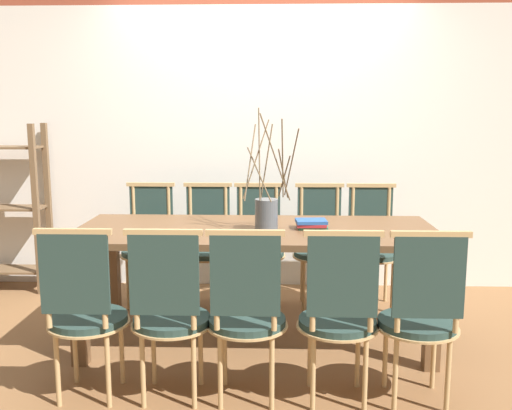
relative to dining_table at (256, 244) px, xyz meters
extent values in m
plane|color=brown|center=(0.00, 0.00, -0.66)|extent=(16.00, 16.00, 0.00)
cube|color=silver|center=(0.00, 1.30, 0.52)|extent=(12.00, 0.06, 2.36)
cube|color=brown|center=(0.00, 0.00, 0.08)|extent=(2.29, 0.93, 0.04)
cube|color=brown|center=(-1.04, -0.36, -0.30)|extent=(0.09, 0.09, 0.73)
cube|color=brown|center=(1.04, -0.36, -0.30)|extent=(0.09, 0.09, 0.73)
cube|color=brown|center=(-1.04, 0.36, -0.30)|extent=(0.09, 0.09, 0.73)
cube|color=brown|center=(1.04, 0.36, -0.30)|extent=(0.09, 0.09, 0.73)
cylinder|color=#233833|center=(-0.86, -0.72, -0.24)|extent=(0.40, 0.40, 0.04)
cylinder|color=tan|center=(-0.86, -0.72, -0.26)|extent=(0.43, 0.43, 0.01)
cylinder|color=tan|center=(-0.99, -0.59, -0.46)|extent=(0.03, 0.03, 0.41)
cylinder|color=tan|center=(-0.73, -0.59, -0.46)|extent=(0.03, 0.03, 0.41)
cylinder|color=tan|center=(-0.99, -0.85, -0.46)|extent=(0.03, 0.03, 0.41)
cylinder|color=tan|center=(-0.73, -0.85, -0.46)|extent=(0.03, 0.03, 0.41)
cylinder|color=tan|center=(-1.00, -0.89, 0.03)|extent=(0.03, 0.03, 0.50)
cylinder|color=tan|center=(-0.72, -0.89, 0.03)|extent=(0.03, 0.03, 0.50)
cube|color=#233833|center=(-0.86, -0.90, 0.05)|extent=(0.34, 0.02, 0.40)
cube|color=tan|center=(-0.86, -0.89, 0.27)|extent=(0.38, 0.03, 0.03)
cylinder|color=#233833|center=(-0.42, -0.72, -0.24)|extent=(0.40, 0.40, 0.04)
cylinder|color=tan|center=(-0.42, -0.72, -0.26)|extent=(0.43, 0.43, 0.01)
cylinder|color=tan|center=(-0.55, -0.59, -0.46)|extent=(0.03, 0.03, 0.41)
cylinder|color=tan|center=(-0.29, -0.59, -0.46)|extent=(0.03, 0.03, 0.41)
cylinder|color=tan|center=(-0.55, -0.85, -0.46)|extent=(0.03, 0.03, 0.41)
cylinder|color=tan|center=(-0.29, -0.85, -0.46)|extent=(0.03, 0.03, 0.41)
cylinder|color=tan|center=(-0.56, -0.89, 0.03)|extent=(0.03, 0.03, 0.50)
cylinder|color=tan|center=(-0.28, -0.89, 0.03)|extent=(0.03, 0.03, 0.50)
cube|color=#233833|center=(-0.42, -0.90, 0.05)|extent=(0.34, 0.02, 0.40)
cube|color=tan|center=(-0.42, -0.89, 0.27)|extent=(0.38, 0.03, 0.03)
cylinder|color=#233833|center=(-0.02, -0.72, -0.24)|extent=(0.40, 0.40, 0.04)
cylinder|color=tan|center=(-0.02, -0.72, -0.26)|extent=(0.43, 0.43, 0.01)
cylinder|color=tan|center=(-0.15, -0.59, -0.46)|extent=(0.03, 0.03, 0.41)
cylinder|color=tan|center=(0.11, -0.59, -0.46)|extent=(0.03, 0.03, 0.41)
cylinder|color=tan|center=(-0.15, -0.85, -0.46)|extent=(0.03, 0.03, 0.41)
cylinder|color=tan|center=(0.11, -0.85, -0.46)|extent=(0.03, 0.03, 0.41)
cylinder|color=tan|center=(-0.16, -0.89, 0.03)|extent=(0.03, 0.03, 0.50)
cylinder|color=tan|center=(0.12, -0.89, 0.03)|extent=(0.03, 0.03, 0.50)
cube|color=#233833|center=(-0.02, -0.90, 0.05)|extent=(0.34, 0.02, 0.40)
cube|color=tan|center=(-0.02, -0.89, 0.27)|extent=(0.38, 0.03, 0.03)
cylinder|color=#233833|center=(0.45, -0.72, -0.24)|extent=(0.40, 0.40, 0.04)
cylinder|color=tan|center=(0.45, -0.72, -0.26)|extent=(0.43, 0.43, 0.01)
cylinder|color=tan|center=(0.32, -0.59, -0.46)|extent=(0.03, 0.03, 0.41)
cylinder|color=tan|center=(0.58, -0.59, -0.46)|extent=(0.03, 0.03, 0.41)
cylinder|color=tan|center=(0.32, -0.85, -0.46)|extent=(0.03, 0.03, 0.41)
cylinder|color=tan|center=(0.58, -0.85, -0.46)|extent=(0.03, 0.03, 0.41)
cylinder|color=tan|center=(0.31, -0.89, 0.03)|extent=(0.03, 0.03, 0.50)
cylinder|color=tan|center=(0.59, -0.89, 0.03)|extent=(0.03, 0.03, 0.50)
cube|color=#233833|center=(0.45, -0.90, 0.05)|extent=(0.34, 0.02, 0.40)
cube|color=tan|center=(0.45, -0.89, 0.27)|extent=(0.38, 0.03, 0.03)
cylinder|color=#233833|center=(0.86, -0.72, -0.24)|extent=(0.40, 0.40, 0.04)
cylinder|color=tan|center=(0.86, -0.72, -0.26)|extent=(0.43, 0.43, 0.01)
cylinder|color=tan|center=(0.73, -0.59, -0.46)|extent=(0.03, 0.03, 0.41)
cylinder|color=tan|center=(0.99, -0.59, -0.46)|extent=(0.03, 0.03, 0.41)
cylinder|color=tan|center=(0.73, -0.85, -0.46)|extent=(0.03, 0.03, 0.41)
cylinder|color=tan|center=(0.99, -0.85, -0.46)|extent=(0.03, 0.03, 0.41)
cylinder|color=tan|center=(0.72, -0.89, 0.03)|extent=(0.03, 0.03, 0.50)
cylinder|color=tan|center=(1.00, -0.89, 0.03)|extent=(0.03, 0.03, 0.50)
cube|color=#233833|center=(0.86, -0.90, 0.05)|extent=(0.34, 0.02, 0.40)
cube|color=tan|center=(0.86, -0.89, 0.27)|extent=(0.38, 0.03, 0.03)
cylinder|color=#233833|center=(-0.87, 0.72, -0.24)|extent=(0.40, 0.40, 0.04)
cylinder|color=tan|center=(-0.87, 0.72, -0.26)|extent=(0.43, 0.43, 0.01)
cylinder|color=tan|center=(-0.73, 0.59, -0.46)|extent=(0.03, 0.03, 0.41)
cylinder|color=tan|center=(-1.00, 0.59, -0.46)|extent=(0.03, 0.03, 0.41)
cylinder|color=tan|center=(-0.73, 0.85, -0.46)|extent=(0.03, 0.03, 0.41)
cylinder|color=tan|center=(-1.00, 0.85, -0.46)|extent=(0.03, 0.03, 0.41)
cylinder|color=tan|center=(-0.72, 0.89, 0.03)|extent=(0.03, 0.03, 0.50)
cylinder|color=tan|center=(-1.01, 0.89, 0.03)|extent=(0.03, 0.03, 0.50)
cube|color=#233833|center=(-0.87, 0.90, 0.05)|extent=(0.34, 0.02, 0.40)
cube|color=tan|center=(-0.87, 0.89, 0.27)|extent=(0.38, 0.03, 0.03)
cylinder|color=#233833|center=(-0.41, 0.72, -0.24)|extent=(0.40, 0.40, 0.04)
cylinder|color=tan|center=(-0.41, 0.72, -0.26)|extent=(0.43, 0.43, 0.01)
cylinder|color=tan|center=(-0.28, 0.59, -0.46)|extent=(0.03, 0.03, 0.41)
cylinder|color=tan|center=(-0.54, 0.59, -0.46)|extent=(0.03, 0.03, 0.41)
cylinder|color=tan|center=(-0.28, 0.85, -0.46)|extent=(0.03, 0.03, 0.41)
cylinder|color=tan|center=(-0.54, 0.85, -0.46)|extent=(0.03, 0.03, 0.41)
cylinder|color=tan|center=(-0.27, 0.89, 0.03)|extent=(0.03, 0.03, 0.50)
cylinder|color=tan|center=(-0.55, 0.89, 0.03)|extent=(0.03, 0.03, 0.50)
cube|color=#233833|center=(-0.41, 0.90, 0.05)|extent=(0.34, 0.02, 0.40)
cube|color=tan|center=(-0.41, 0.89, 0.27)|extent=(0.38, 0.03, 0.03)
cylinder|color=#233833|center=(-0.01, 0.72, -0.24)|extent=(0.40, 0.40, 0.04)
cylinder|color=tan|center=(-0.01, 0.72, -0.26)|extent=(0.43, 0.43, 0.01)
cylinder|color=tan|center=(0.12, 0.59, -0.46)|extent=(0.03, 0.03, 0.41)
cylinder|color=tan|center=(-0.14, 0.59, -0.46)|extent=(0.03, 0.03, 0.41)
cylinder|color=tan|center=(0.12, 0.85, -0.46)|extent=(0.03, 0.03, 0.41)
cylinder|color=tan|center=(-0.14, 0.85, -0.46)|extent=(0.03, 0.03, 0.41)
cylinder|color=tan|center=(0.13, 0.89, 0.03)|extent=(0.03, 0.03, 0.50)
cylinder|color=tan|center=(-0.15, 0.89, 0.03)|extent=(0.03, 0.03, 0.50)
cube|color=#233833|center=(-0.01, 0.90, 0.05)|extent=(0.34, 0.02, 0.40)
cube|color=tan|center=(-0.01, 0.89, 0.27)|extent=(0.38, 0.03, 0.03)
cylinder|color=#233833|center=(0.47, 0.72, -0.24)|extent=(0.40, 0.40, 0.04)
cylinder|color=tan|center=(0.47, 0.72, -0.26)|extent=(0.43, 0.43, 0.01)
cylinder|color=tan|center=(0.60, 0.59, -0.46)|extent=(0.03, 0.03, 0.41)
cylinder|color=tan|center=(0.34, 0.59, -0.46)|extent=(0.03, 0.03, 0.41)
cylinder|color=tan|center=(0.60, 0.85, -0.46)|extent=(0.03, 0.03, 0.41)
cylinder|color=tan|center=(0.34, 0.85, -0.46)|extent=(0.03, 0.03, 0.41)
cylinder|color=tan|center=(0.61, 0.89, 0.03)|extent=(0.03, 0.03, 0.50)
cylinder|color=tan|center=(0.33, 0.89, 0.03)|extent=(0.03, 0.03, 0.50)
cube|color=#233833|center=(0.47, 0.90, 0.05)|extent=(0.34, 0.02, 0.40)
cube|color=tan|center=(0.47, 0.89, 0.27)|extent=(0.38, 0.03, 0.03)
cylinder|color=#233833|center=(0.87, 0.72, -0.24)|extent=(0.40, 0.40, 0.04)
cylinder|color=tan|center=(0.87, 0.72, -0.26)|extent=(0.43, 0.43, 0.01)
cylinder|color=tan|center=(1.00, 0.59, -0.46)|extent=(0.03, 0.03, 0.41)
cylinder|color=tan|center=(0.74, 0.59, -0.46)|extent=(0.03, 0.03, 0.41)
cylinder|color=tan|center=(1.00, 0.85, -0.46)|extent=(0.03, 0.03, 0.41)
cylinder|color=tan|center=(0.74, 0.85, -0.46)|extent=(0.03, 0.03, 0.41)
cylinder|color=tan|center=(1.01, 0.89, 0.03)|extent=(0.03, 0.03, 0.50)
cylinder|color=tan|center=(0.73, 0.89, 0.03)|extent=(0.03, 0.03, 0.50)
cube|color=#233833|center=(0.87, 0.90, 0.05)|extent=(0.34, 0.02, 0.40)
cube|color=tan|center=(0.87, 0.89, 0.27)|extent=(0.38, 0.03, 0.03)
cylinder|color=#4C5156|center=(0.07, -0.06, 0.20)|extent=(0.14, 0.14, 0.20)
cylinder|color=brown|center=(0.18, -0.03, 0.44)|extent=(0.07, 0.23, 0.28)
cylinder|color=brown|center=(0.16, -0.07, 0.55)|extent=(0.02, 0.20, 0.50)
cylinder|color=brown|center=(0.12, -0.15, 0.56)|extent=(0.19, 0.12, 0.53)
cylinder|color=brown|center=(0.00, 0.02, 0.54)|extent=(0.17, 0.14, 0.49)
cylinder|color=brown|center=(0.07, -0.03, 0.53)|extent=(0.08, 0.01, 0.46)
cylinder|color=brown|center=(0.02, -0.07, 0.58)|extent=(0.02, 0.10, 0.56)
cylinder|color=brown|center=(-0.04, -0.03, 0.53)|extent=(0.07, 0.21, 0.46)
cylinder|color=brown|center=(0.17, -0.09, 0.46)|extent=(0.07, 0.21, 0.32)
cylinder|color=brown|center=(0.02, -0.13, 0.46)|extent=(0.16, 0.10, 0.33)
cylinder|color=brown|center=(0.22, -0.02, 0.52)|extent=(0.08, 0.31, 0.44)
cube|color=#1E6B4C|center=(0.36, 0.01, 0.11)|extent=(0.18, 0.14, 0.02)
cube|color=maroon|center=(0.35, 0.00, 0.13)|extent=(0.19, 0.15, 0.02)
cube|color=#234C8C|center=(0.35, 0.00, 0.15)|extent=(0.20, 0.16, 0.02)
cube|color=brown|center=(-1.82, 0.95, 0.04)|extent=(0.04, 0.04, 1.40)
cube|color=brown|center=(-1.82, 1.21, 0.04)|extent=(0.04, 0.04, 1.40)
cube|color=brown|center=(-2.15, 1.08, -0.49)|extent=(0.65, 0.26, 0.02)
cube|color=brown|center=(-2.15, 1.08, 0.04)|extent=(0.65, 0.26, 0.02)
cube|color=brown|center=(-2.15, 1.08, 0.54)|extent=(0.65, 0.26, 0.02)
camera|label=1|loc=(0.12, -3.55, 0.84)|focal=40.00mm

